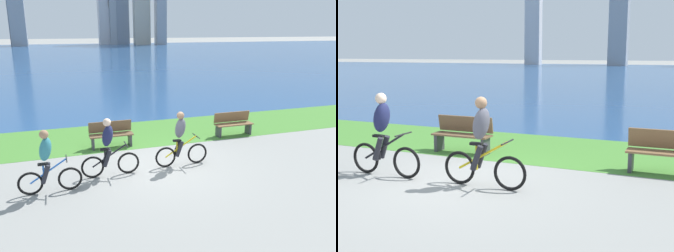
{
  "view_description": "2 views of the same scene",
  "coord_description": "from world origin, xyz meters",
  "views": [
    {
      "loc": [
        -2.82,
        -9.12,
        3.99
      ],
      "look_at": [
        0.52,
        0.88,
        0.97
      ],
      "focal_mm": 36.26,
      "sensor_mm": 36.0,
      "label": 1
    },
    {
      "loc": [
        4.04,
        -7.1,
        2.44
      ],
      "look_at": [
        0.61,
        0.91,
        0.98
      ],
      "focal_mm": 46.63,
      "sensor_mm": 36.0,
      "label": 2
    }
  ],
  "objects": [
    {
      "name": "ground_plane",
      "position": [
        0.0,
        0.0,
        0.0
      ],
      "size": [
        300.0,
        300.0,
        0.0
      ],
      "primitive_type": "plane",
      "color": "gray"
    },
    {
      "name": "grass_strip_bayside",
      "position": [
        0.0,
        3.43,
        0.0
      ],
      "size": [
        120.0,
        3.49,
        0.01
      ],
      "primitive_type": "cube",
      "color": "#478433",
      "rests_on": "ground"
    },
    {
      "name": "bay_water_surface",
      "position": [
        0.0,
        48.65,
        0.0
      ],
      "size": [
        300.0,
        86.96,
        0.0
      ],
      "primitive_type": "cube",
      "color": "navy",
      "rests_on": "ground"
    },
    {
      "name": "cyclist_lead",
      "position": [
        0.58,
        -0.14,
        0.83
      ],
      "size": [
        1.66,
        0.52,
        1.67
      ],
      "color": "black",
      "rests_on": "ground"
    },
    {
      "name": "cyclist_trailing",
      "position": [
        -1.58,
        -0.22,
        0.83
      ],
      "size": [
        1.64,
        0.52,
        1.67
      ],
      "color": "black",
      "rests_on": "ground"
    },
    {
      "name": "cyclist_distant_rear",
      "position": [
        -3.18,
        -0.77,
        0.83
      ],
      "size": [
        1.56,
        0.52,
        1.65
      ],
      "color": "black",
      "rests_on": "ground"
    },
    {
      "name": "bench_near_path",
      "position": [
        3.6,
        2.12,
        0.45
      ],
      "size": [
        1.5,
        0.47,
        0.9
      ],
      "color": "brown",
      "rests_on": "ground"
    },
    {
      "name": "bench_far_along_path",
      "position": [
        -1.13,
        2.23,
        0.45
      ],
      "size": [
        1.5,
        0.47,
        0.9
      ],
      "color": "brown",
      "rests_on": "ground"
    },
    {
      "name": "city_skyline_far_shore",
      "position": [
        5.39,
        83.67,
        10.53
      ],
      "size": [
        56.44,
        10.45,
        26.67
      ],
      "color": "#B7B7BC",
      "rests_on": "ground"
    }
  ]
}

